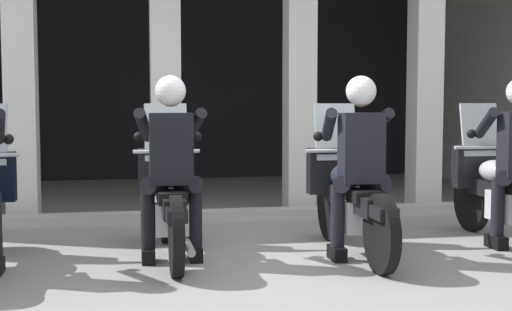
% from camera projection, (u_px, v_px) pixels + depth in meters
% --- Properties ---
extents(ground_plane, '(80.00, 80.00, 0.00)m').
position_uv_depth(ground_plane, '(221.00, 210.00, 8.91)').
color(ground_plane, gray).
extents(station_building, '(9.32, 4.73, 3.51)m').
position_uv_depth(station_building, '(210.00, 48.00, 10.76)').
color(station_building, black).
rests_on(station_building, ground).
extents(kerb_strip, '(8.82, 0.24, 0.12)m').
position_uv_depth(kerb_strip, '(240.00, 215.00, 8.15)').
color(kerb_strip, '#B7B5AD').
rests_on(kerb_strip, ground).
extents(motorcycle_center_left, '(0.62, 2.04, 1.35)m').
position_uv_depth(motorcycle_center_left, '(169.00, 199.00, 6.27)').
color(motorcycle_center_left, black).
rests_on(motorcycle_center_left, ground).
extents(police_officer_center_left, '(0.63, 0.61, 1.58)m').
position_uv_depth(police_officer_center_left, '(171.00, 152.00, 5.96)').
color(police_officer_center_left, black).
rests_on(police_officer_center_left, ground).
extents(motorcycle_center_right, '(0.62, 2.04, 1.35)m').
position_uv_depth(motorcycle_center_right, '(349.00, 197.00, 6.37)').
color(motorcycle_center_right, black).
rests_on(motorcycle_center_right, ground).
extents(police_officer_center_right, '(0.63, 0.61, 1.58)m').
position_uv_depth(police_officer_center_right, '(360.00, 151.00, 6.05)').
color(police_officer_center_right, black).
rests_on(police_officer_center_right, ground).
extents(motorcycle_far_right, '(0.62, 2.04, 1.35)m').
position_uv_depth(motorcycle_far_right, '(501.00, 191.00, 6.85)').
color(motorcycle_far_right, black).
rests_on(motorcycle_far_right, ground).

